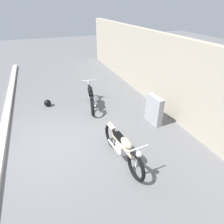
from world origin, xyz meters
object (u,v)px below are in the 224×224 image
stone_marker (154,110)px  motorcycle_black (91,97)px  helmet (48,103)px  motorcycle_cream (123,148)px

stone_marker → motorcycle_black: (-1.86, -1.68, -0.05)m
helmet → motorcycle_cream: size_ratio=0.14×
stone_marker → motorcycle_black: size_ratio=0.49×
motorcycle_black → motorcycle_cream: size_ratio=0.98×
stone_marker → motorcycle_cream: bearing=-52.1°
stone_marker → helmet: stone_marker is taller
helmet → motorcycle_cream: motorcycle_cream is taller
motorcycle_black → motorcycle_cream: 3.21m
stone_marker → motorcycle_black: stone_marker is taller
stone_marker → motorcycle_cream: 2.21m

